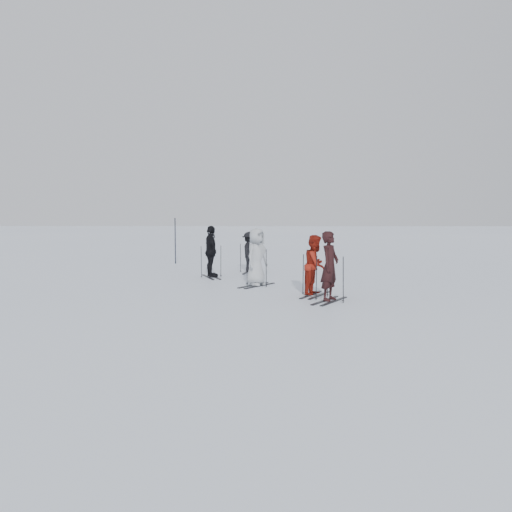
# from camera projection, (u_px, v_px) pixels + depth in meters

# --- Properties ---
(ground) EXTENTS (120.00, 120.00, 0.00)m
(ground) POSITION_uv_depth(u_px,v_px,m) (256.00, 292.00, 17.33)
(ground) COLOR silver
(ground) RESTS_ON ground
(skier_near_dark) EXTENTS (0.73, 0.82, 1.88)m
(skier_near_dark) POSITION_uv_depth(u_px,v_px,m) (330.00, 267.00, 15.44)
(skier_near_dark) COLOR black
(skier_near_dark) RESTS_ON ground
(skier_red) EXTENTS (0.96, 1.04, 1.73)m
(skier_red) POSITION_uv_depth(u_px,v_px,m) (315.00, 266.00, 16.49)
(skier_red) COLOR maroon
(skier_red) RESTS_ON ground
(skier_grey) EXTENTS (1.00, 1.08, 1.85)m
(skier_grey) POSITION_uv_depth(u_px,v_px,m) (257.00, 258.00, 18.51)
(skier_grey) COLOR #A1A7AA
(skier_grey) RESTS_ON ground
(skier_uphill_left) EXTENTS (0.79, 1.18, 1.86)m
(skier_uphill_left) POSITION_uv_depth(u_px,v_px,m) (211.00, 252.00, 20.75)
(skier_uphill_left) COLOR black
(skier_uphill_left) RESTS_ON ground
(skier_uphill_far) EXTENTS (0.72, 1.09, 1.58)m
(skier_uphill_far) POSITION_uv_depth(u_px,v_px,m) (249.00, 252.00, 22.39)
(skier_uphill_far) COLOR black
(skier_uphill_far) RESTS_ON ground
(skis_near_dark) EXTENTS (1.99, 1.68, 1.28)m
(skis_near_dark) POSITION_uv_depth(u_px,v_px,m) (330.00, 278.00, 15.47)
(skis_near_dark) COLOR black
(skis_near_dark) RESTS_ON ground
(skis_red) EXTENTS (1.91, 1.54, 1.23)m
(skis_red) POSITION_uv_depth(u_px,v_px,m) (315.00, 274.00, 16.51)
(skis_red) COLOR black
(skis_red) RESTS_ON ground
(skis_grey) EXTENTS (1.91, 1.71, 1.24)m
(skis_grey) POSITION_uv_depth(u_px,v_px,m) (257.00, 267.00, 18.53)
(skis_grey) COLOR black
(skis_grey) RESTS_ON ground
(skis_uphill_left) EXTENTS (1.83, 1.37, 1.20)m
(skis_uphill_left) POSITION_uv_depth(u_px,v_px,m) (211.00, 261.00, 20.78)
(skis_uphill_left) COLOR black
(skis_uphill_left) RESTS_ON ground
(skis_uphill_far) EXTENTS (1.70, 1.06, 1.17)m
(skis_uphill_far) POSITION_uv_depth(u_px,v_px,m) (249.00, 258.00, 22.41)
(skis_uphill_far) COLOR black
(skis_uphill_far) RESTS_ON ground
(piste_marker) EXTENTS (0.05, 0.05, 2.08)m
(piste_marker) POSITION_uv_depth(u_px,v_px,m) (175.00, 241.00, 25.80)
(piste_marker) COLOR black
(piste_marker) RESTS_ON ground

